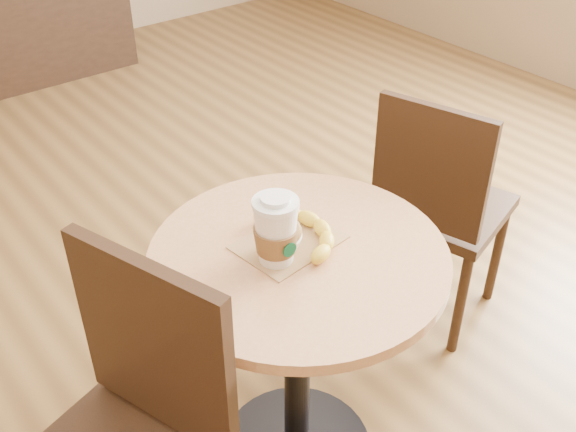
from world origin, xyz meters
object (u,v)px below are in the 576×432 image
at_px(chair_right, 438,205).
at_px(banana, 304,229).
at_px(muffin, 282,236).
at_px(coffee_cup, 276,233).
at_px(cafe_table, 298,318).

bearing_deg(chair_right, banana, 84.41).
distance_m(chair_right, muffin, 0.84).
bearing_deg(coffee_cup, muffin, 31.94).
bearing_deg(banana, muffin, -164.18).
height_order(cafe_table, muffin, muffin).
relative_size(cafe_table, coffee_cup, 4.28).
height_order(cafe_table, coffee_cup, coffee_cup).
distance_m(muffin, banana, 0.08).
height_order(muffin, banana, muffin).
distance_m(cafe_table, chair_right, 0.76).
bearing_deg(chair_right, cafe_table, 86.68).
bearing_deg(coffee_cup, banana, 17.67).
height_order(cafe_table, chair_right, chair_right).
height_order(coffee_cup, banana, coffee_cup).
distance_m(coffee_cup, banana, 0.13).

